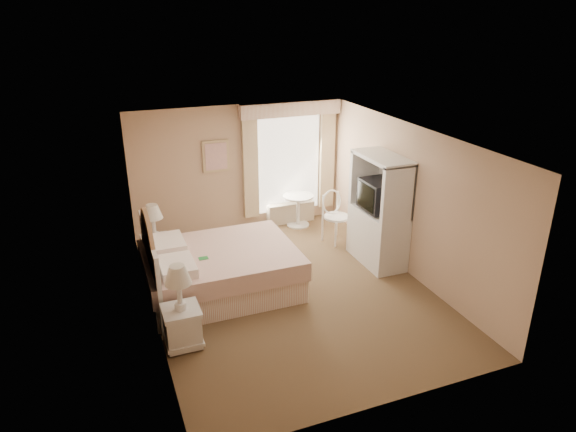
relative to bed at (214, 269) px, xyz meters
name	(u,v)px	position (x,y,z in m)	size (l,w,h in m)	color
room	(290,218)	(1.11, -0.41, 0.86)	(4.21, 5.51, 2.51)	brown
window	(290,160)	(2.16, 2.24, 0.95)	(2.05, 0.22, 2.51)	white
framed_art	(216,156)	(0.66, 2.30, 1.16)	(0.52, 0.04, 0.62)	tan
bed	(214,269)	(0.00, 0.00, 0.00)	(2.32, 1.83, 1.62)	tan
nightstand_near	(181,317)	(-0.73, -1.23, 0.05)	(0.48, 0.48, 1.17)	silver
nightstand_far	(156,244)	(-0.73, 1.20, 0.04)	(0.47, 0.47, 1.13)	silver
round_table	(298,205)	(2.24, 1.99, 0.05)	(0.62, 0.62, 0.66)	white
cafe_chair	(334,212)	(2.61, 1.07, 0.19)	(0.60, 0.60, 1.00)	white
armoire	(379,219)	(2.92, 0.00, 0.41)	(0.58, 1.16, 1.93)	silver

